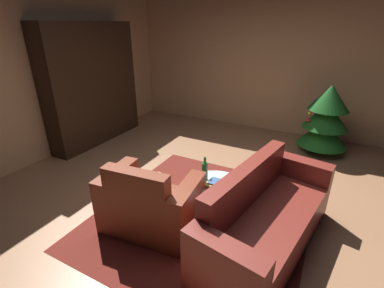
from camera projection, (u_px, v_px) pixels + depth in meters
name	position (u px, v px, depth m)	size (l,w,h in m)	color
ground_plane	(205.00, 197.00, 3.68)	(7.11, 7.11, 0.00)	#9D6C4A
wall_back	(269.00, 66.00, 5.57)	(6.00, 0.06, 2.66)	tan
wall_left	(40.00, 78.00, 4.40)	(0.06, 6.05, 2.66)	tan
area_rug	(202.00, 215.00, 3.32)	(2.37, 2.55, 0.01)	maroon
bookshelf_unit	(98.00, 86.00, 5.17)	(0.39, 1.95, 2.17)	black
armchair_red	(150.00, 206.00, 3.00)	(1.10, 0.77, 0.86)	maroon
couch_red	(265.00, 221.00, 2.77)	(1.04, 2.00, 0.86)	maroon
coffee_table	(216.00, 190.00, 3.07)	(0.75, 0.75, 0.46)	black
book_stack_on_table	(217.00, 184.00, 3.03)	(0.22, 0.19, 0.08)	red
bottle_on_table	(205.00, 171.00, 3.16)	(0.07, 0.07, 0.29)	#1D5D27
decorated_tree	(326.00, 119.00, 4.73)	(0.84, 0.84, 1.21)	brown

